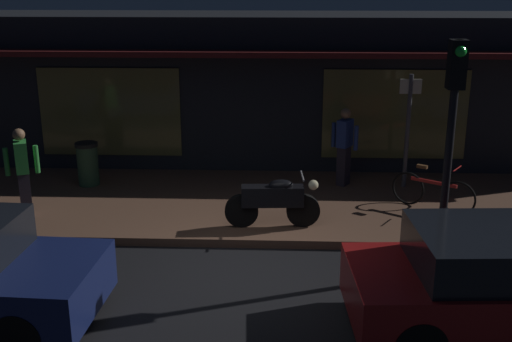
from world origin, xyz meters
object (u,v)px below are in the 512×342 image
Objects in this scene: trash_bin at (88,163)px; traffic_light_pole at (452,118)px; bicycle_parked at (433,192)px; motorcycle at (274,200)px; person_photographer at (23,171)px; sign_post at (408,124)px; parked_car_far at (507,283)px; person_bystander at (344,145)px.

traffic_light_pole is (6.61, -3.63, 1.86)m from trash_bin.
motorcycle is at bearing -162.05° from bicycle_parked.
person_photographer is 7.66m from sign_post.
sign_post reaches higher than parked_car_far.
sign_post is 3.90m from traffic_light_pole.
person_bystander is 1.80× the size of trash_bin.
bicycle_parked is 4.10m from parked_car_far.
person_photographer reaches higher than trash_bin.
bicycle_parked is 2.20m from person_bystander.
sign_post reaches higher than person_photographer.
person_photographer and person_bystander have the same top height.
sign_post reaches higher than bicycle_parked.
parked_car_far is at bearing -37.13° from trash_bin.
sign_post is 6.81m from trash_bin.
motorcycle is 0.47× the size of traffic_light_pole.
bicycle_parked is 1.51× the size of trash_bin.
bicycle_parked is 0.34× the size of parked_car_far.
bicycle_parked is 3.13m from traffic_light_pole.
motorcycle is at bearing -4.43° from person_photographer.
motorcycle is at bearing -28.76° from trash_bin.
parked_car_far is at bearing -75.88° from traffic_light_pole.
traffic_light_pole reaches higher than sign_post.
motorcycle is 1.02× the size of person_photographer.
person_bystander is at bearing 106.58° from traffic_light_pole.
motorcycle is 4.58m from trash_bin.
person_bystander is at bearing 2.31° from trash_bin.
motorcycle is 4.34m from parked_car_far.
person_bystander is 0.40× the size of parked_car_far.
person_bystander is 4.27m from traffic_light_pole.
person_bystander is (6.09, 2.07, 0.00)m from person_photographer.
motorcycle is at bearing 134.04° from parked_car_far.
person_photographer is 1.99m from trash_bin.
sign_post is 0.57× the size of parked_car_far.
sign_post is at bearing 15.13° from person_photographer.
person_bystander is 0.46× the size of traffic_light_pole.
person_photographer reaches higher than motorcycle.
person_bystander reaches higher than bicycle_parked.
trash_bin is (0.62, 1.85, -0.41)m from person_photographer.
person_photographer is 0.40× the size of parked_car_far.
parked_car_far reaches higher than trash_bin.
bicycle_parked is at bearing 17.95° from motorcycle.
person_photographer is 6.43m from person_bystander.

